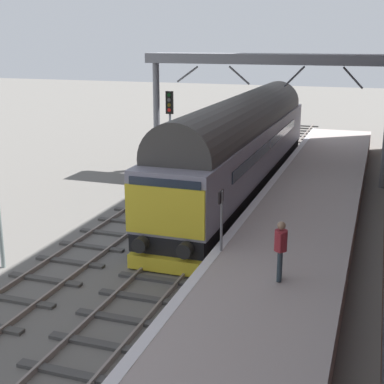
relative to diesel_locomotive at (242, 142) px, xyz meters
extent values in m
plane|color=#63605B|center=(0.00, -7.41, -2.49)|extent=(140.00, 140.00, 0.00)
cube|color=gray|center=(-0.72, -7.41, -2.42)|extent=(0.07, 60.00, 0.15)
cube|color=gray|center=(0.72, -7.41, -2.42)|extent=(0.07, 60.00, 0.15)
cube|color=#454443|center=(0.00, -15.89, -2.45)|extent=(2.50, 0.26, 0.09)
cube|color=#454443|center=(0.00, -14.59, -2.45)|extent=(2.50, 0.26, 0.09)
cube|color=#454443|center=(0.00, -13.28, -2.45)|extent=(2.50, 0.26, 0.09)
cube|color=#454443|center=(0.00, -11.98, -2.45)|extent=(2.50, 0.26, 0.09)
cube|color=#454443|center=(0.00, -10.67, -2.45)|extent=(2.50, 0.26, 0.09)
cube|color=#454443|center=(0.00, -9.37, -2.45)|extent=(2.50, 0.26, 0.09)
cube|color=#454443|center=(0.00, -8.07, -2.45)|extent=(2.50, 0.26, 0.09)
cube|color=#454443|center=(0.00, -6.76, -2.45)|extent=(2.50, 0.26, 0.09)
cube|color=#454443|center=(0.00, -5.46, -2.45)|extent=(2.50, 0.26, 0.09)
cube|color=#454443|center=(0.00, -4.15, -2.45)|extent=(2.50, 0.26, 0.09)
cube|color=#454443|center=(0.00, -2.85, -2.45)|extent=(2.50, 0.26, 0.09)
cube|color=#454443|center=(0.00, -1.54, -2.45)|extent=(2.50, 0.26, 0.09)
cube|color=#454443|center=(0.00, -0.24, -2.45)|extent=(2.50, 0.26, 0.09)
cube|color=#454443|center=(0.00, 1.06, -2.45)|extent=(2.50, 0.26, 0.09)
cube|color=#454443|center=(0.00, 2.37, -2.45)|extent=(2.50, 0.26, 0.09)
cube|color=#454443|center=(0.00, 3.67, -2.45)|extent=(2.50, 0.26, 0.09)
cube|color=#454443|center=(0.00, 4.98, -2.45)|extent=(2.50, 0.26, 0.09)
cube|color=#454443|center=(0.00, 6.28, -2.45)|extent=(2.50, 0.26, 0.09)
cube|color=#454443|center=(0.00, 7.59, -2.45)|extent=(2.50, 0.26, 0.09)
cube|color=#454443|center=(0.00, 8.89, -2.45)|extent=(2.50, 0.26, 0.09)
cube|color=#454443|center=(0.00, 10.19, -2.45)|extent=(2.50, 0.26, 0.09)
cube|color=#454443|center=(0.00, 11.50, -2.45)|extent=(2.50, 0.26, 0.09)
cube|color=#454443|center=(0.00, 12.80, -2.45)|extent=(2.50, 0.26, 0.09)
cube|color=#454443|center=(0.00, 14.11, -2.45)|extent=(2.50, 0.26, 0.09)
cube|color=#454443|center=(0.00, 15.41, -2.45)|extent=(2.50, 0.26, 0.09)
cube|color=#454443|center=(0.00, 16.72, -2.45)|extent=(2.50, 0.26, 0.09)
cube|color=#454443|center=(0.00, 18.02, -2.45)|extent=(2.50, 0.26, 0.09)
cube|color=#454443|center=(0.00, 19.33, -2.45)|extent=(2.50, 0.26, 0.09)
cube|color=#454443|center=(0.00, 20.63, -2.45)|extent=(2.50, 0.26, 0.09)
cube|color=#454443|center=(0.00, 21.93, -2.45)|extent=(2.50, 0.26, 0.09)
cube|color=gray|center=(-3.98, -7.41, -2.42)|extent=(0.07, 60.00, 0.15)
cube|color=gray|center=(-2.54, -7.41, -2.42)|extent=(0.07, 60.00, 0.15)
cube|color=#474542|center=(-3.26, -13.27, -2.45)|extent=(2.50, 0.26, 0.09)
cube|color=#474542|center=(-3.26, -11.80, -2.45)|extent=(2.50, 0.26, 0.09)
cube|color=#474542|center=(-3.26, -10.34, -2.45)|extent=(2.50, 0.26, 0.09)
cube|color=#474542|center=(-3.26, -8.88, -2.45)|extent=(2.50, 0.26, 0.09)
cube|color=#474542|center=(-3.26, -7.41, -2.45)|extent=(2.50, 0.26, 0.09)
cube|color=#474542|center=(-3.26, -5.95, -2.45)|extent=(2.50, 0.26, 0.09)
cube|color=#474542|center=(-3.26, -4.49, -2.45)|extent=(2.50, 0.26, 0.09)
cube|color=#474542|center=(-3.26, -3.02, -2.45)|extent=(2.50, 0.26, 0.09)
cube|color=#474542|center=(-3.26, -1.56, -2.45)|extent=(2.50, 0.26, 0.09)
cube|color=#474542|center=(-3.26, -0.10, -2.45)|extent=(2.50, 0.26, 0.09)
cube|color=#474542|center=(-3.26, 1.37, -2.45)|extent=(2.50, 0.26, 0.09)
cube|color=#474542|center=(-3.26, 2.83, -2.45)|extent=(2.50, 0.26, 0.09)
cube|color=#474542|center=(-3.26, 4.29, -2.45)|extent=(2.50, 0.26, 0.09)
cube|color=#474542|center=(-3.26, 5.76, -2.45)|extent=(2.50, 0.26, 0.09)
cube|color=#474542|center=(-3.26, 7.22, -2.45)|extent=(2.50, 0.26, 0.09)
cube|color=#474542|center=(-3.26, 8.68, -2.45)|extent=(2.50, 0.26, 0.09)
cube|color=#474542|center=(-3.26, 10.15, -2.45)|extent=(2.50, 0.26, 0.09)
cube|color=#474542|center=(-3.26, 11.61, -2.45)|extent=(2.50, 0.26, 0.09)
cube|color=#474542|center=(-3.26, 13.07, -2.45)|extent=(2.50, 0.26, 0.09)
cube|color=#474542|center=(-3.26, 14.54, -2.45)|extent=(2.50, 0.26, 0.09)
cube|color=#474542|center=(-3.26, 16.00, -2.45)|extent=(2.50, 0.26, 0.09)
cube|color=#474542|center=(-3.26, 17.46, -2.45)|extent=(2.50, 0.26, 0.09)
cube|color=#474542|center=(-3.26, 18.93, -2.45)|extent=(2.50, 0.26, 0.09)
cube|color=#474542|center=(-3.26, 20.39, -2.45)|extent=(2.50, 0.26, 0.09)
cube|color=#474542|center=(-3.26, 21.85, -2.45)|extent=(2.50, 0.26, 0.09)
cube|color=#A49894|center=(3.60, -7.41, -1.99)|extent=(4.00, 44.00, 1.00)
cube|color=silver|center=(1.75, -7.41, -1.49)|extent=(0.30, 44.00, 0.01)
cube|color=black|center=(0.00, 0.04, -1.67)|extent=(2.56, 19.92, 0.60)
cube|color=gray|center=(0.00, 0.04, -0.32)|extent=(2.70, 19.92, 2.10)
cylinder|color=#3C3A38|center=(0.00, 0.04, 0.91)|extent=(2.56, 18.33, 2.57)
cube|color=yellow|center=(0.00, -9.96, -0.47)|extent=(2.65, 0.08, 1.58)
cube|color=#232D3D|center=(0.00, -9.94, 0.26)|extent=(2.38, 0.04, 0.64)
cube|color=#232D3D|center=(1.37, 0.04, -0.02)|extent=(0.04, 13.94, 0.44)
cylinder|color=black|center=(-0.75, -10.17, -1.57)|extent=(0.48, 0.35, 0.48)
cylinder|color=black|center=(0.75, -10.17, -1.57)|extent=(0.48, 0.35, 0.48)
cube|color=yellow|center=(0.00, -10.02, -2.20)|extent=(2.43, 0.36, 0.47)
cylinder|color=black|center=(0.00, -8.04, -1.97)|extent=(1.64, 1.04, 1.04)
cylinder|color=black|center=(0.00, -6.94, -1.97)|extent=(1.64, 1.04, 1.04)
cylinder|color=black|center=(0.00, -5.84, -1.97)|extent=(1.64, 1.04, 1.04)
cylinder|color=black|center=(0.00, 5.91, -1.97)|extent=(1.64, 1.04, 1.04)
cylinder|color=black|center=(0.00, 7.01, -1.97)|extent=(1.64, 1.04, 1.04)
cylinder|color=black|center=(0.00, 8.11, -1.97)|extent=(1.64, 1.04, 1.04)
cylinder|color=gray|center=(-5.13, 3.87, -0.30)|extent=(0.14, 0.14, 4.38)
cube|color=black|center=(-5.13, 3.81, 1.25)|extent=(0.44, 0.10, 1.27)
cylinder|color=#0A3E13|center=(-5.13, 3.75, 1.69)|extent=(0.20, 0.06, 0.20)
cylinder|color=#50504E|center=(-5.13, 3.75, 1.41)|extent=(0.20, 0.06, 0.20)
cylinder|color=#53470A|center=(-5.13, 3.75, 1.13)|extent=(0.20, 0.06, 0.20)
cylinder|color=red|center=(-5.13, 3.75, 0.85)|extent=(0.20, 0.06, 0.20)
cylinder|color=slate|center=(1.88, -10.07, -0.54)|extent=(0.08, 0.08, 1.88)
cube|color=black|center=(1.85, -10.07, 0.22)|extent=(0.05, 0.44, 0.36)
cube|color=white|center=(1.82, -10.07, 0.22)|extent=(0.01, 0.20, 0.24)
cylinder|color=#2B373F|center=(3.93, -11.69, -1.06)|extent=(0.13, 0.13, 0.84)
cylinder|color=#2B373F|center=(3.91, -11.49, -1.06)|extent=(0.13, 0.13, 0.84)
cylinder|color=maroon|center=(3.92, -11.59, -0.36)|extent=(0.38, 0.38, 0.56)
sphere|color=#8B6D54|center=(3.92, -11.59, 0.05)|extent=(0.22, 0.22, 0.22)
cylinder|color=maroon|center=(3.94, -11.80, -0.36)|extent=(0.09, 0.09, 0.52)
cylinder|color=maroon|center=(3.90, -11.38, -0.36)|extent=(0.09, 0.09, 0.52)
cylinder|color=slate|center=(-5.66, 3.17, 0.49)|extent=(0.36, 0.36, 5.96)
cube|color=slate|center=(0.42, 3.17, 3.72)|extent=(12.56, 2.00, 0.50)
cylinder|color=slate|center=(-3.84, 3.17, 2.87)|extent=(1.20, 0.10, 0.89)
cylinder|color=slate|center=(-1.00, 3.17, 2.87)|extent=(1.15, 0.10, 0.96)
cylinder|color=slate|center=(1.84, 3.17, 2.87)|extent=(1.04, 0.10, 1.08)
cylinder|color=slate|center=(4.68, 3.17, 2.87)|extent=(1.05, 0.10, 1.08)
camera|label=1|loc=(6.10, -25.14, 4.74)|focal=51.62mm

